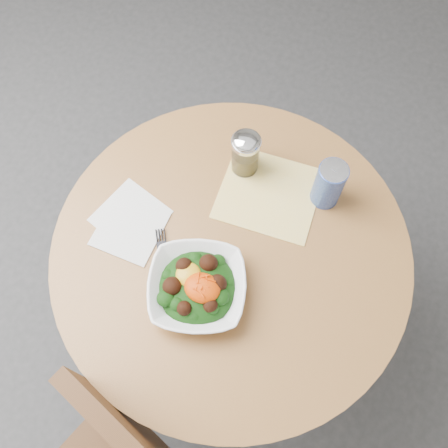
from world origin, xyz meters
name	(u,v)px	position (x,y,z in m)	size (l,w,h in m)	color
ground	(229,320)	(0.00, 0.00, 0.00)	(6.00, 6.00, 0.00)	#313133
table	(230,274)	(0.00, 0.00, 0.55)	(0.90, 0.90, 0.75)	black
cloth_napkin	(269,194)	(0.04, 0.18, 0.75)	(0.25, 0.23, 0.00)	#EBAF0C
paper_napkins	(130,222)	(-0.27, -0.02, 0.75)	(0.20, 0.22, 0.00)	silver
salad_bowl	(197,287)	(-0.04, -0.13, 0.78)	(0.28, 0.28, 0.09)	white
fork	(163,264)	(-0.14, -0.09, 0.76)	(0.11, 0.19, 0.00)	black
spice_shaker	(245,153)	(-0.04, 0.24, 0.82)	(0.08, 0.08, 0.14)	silver
beverage_can	(329,184)	(0.18, 0.22, 0.82)	(0.07, 0.07, 0.14)	navy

